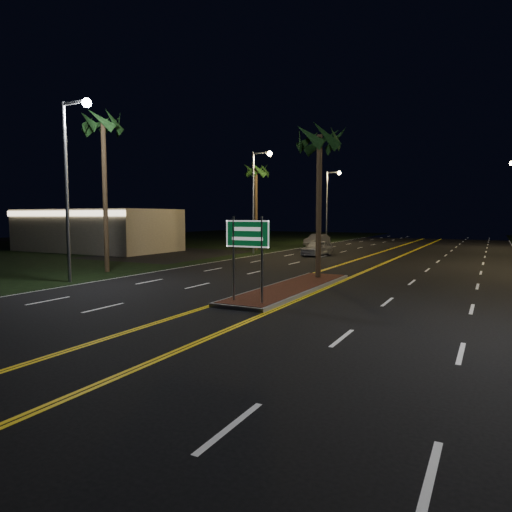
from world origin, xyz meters
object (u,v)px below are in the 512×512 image
Objects in this scene: streetlight_left_mid at (257,190)px; palm_median at (320,139)px; highway_sign at (247,242)px; car_far at (317,239)px; streetlight_left_far at (330,198)px; streetlight_left_near at (71,170)px; commercial_building at (97,230)px; palm_left_far at (256,171)px; car_near at (317,247)px; median_island at (292,288)px; palm_left_near at (103,125)px.

streetlight_left_mid reaches higher than palm_median.
streetlight_left_mid is (-10.61, 21.20, 3.25)m from highway_sign.
streetlight_left_far is at bearing 104.43° from car_far.
commercial_building is at bearing 133.90° from streetlight_left_near.
streetlight_left_near is at bearing 173.53° from highway_sign.
streetlight_left_near is at bearing -46.10° from commercial_building.
palm_left_far is (-12.80, 17.50, 0.47)m from palm_median.
car_near is (20.75, 4.72, -1.25)m from commercial_building.
palm_median is at bearing -51.83° from streetlight_left_mid.
streetlight_left_mid is at bearing -89.06° from car_far.
highway_sign is 0.36× the size of streetlight_left_mid.
palm_left_far is at bearing 121.36° from median_island.
median_island is at bearing -74.00° from streetlight_left_far.
median_island is at bearing -66.07° from car_far.
highway_sign is 22.60m from car_near.
palm_median is at bearing -53.82° from palm_left_far.
palm_left_near is 19.86m from car_near.
commercial_building reaches higher than median_island.
median_island is 1.14× the size of streetlight_left_near.
palm_left_near is at bearing -89.14° from palm_left_far.
streetlight_left_near is 20.00m from streetlight_left_mid.
highway_sign is at bearing -70.68° from car_near.
streetlight_left_far is 1.02× the size of palm_left_far.
palm_left_near reaches higher than palm_median.
car_near is (-5.25, 21.92, -1.65)m from highway_sign.
highway_sign is 11.17m from streetlight_left_near.
streetlight_left_far reaches higher than median_island.
palm_median is (0.00, 3.50, 7.19)m from median_island.
median_island is 1.14× the size of streetlight_left_far.
commercial_building is 28.75m from streetlight_left_far.
median_island is 1.23× the size of palm_median.
median_island is 2.25× the size of car_near.
car_far reaches higher than car_near.
streetlight_left_near and streetlight_left_mid have the same top height.
streetlight_left_mid is at bearing 83.27° from palm_left_near.
streetlight_left_far is at bearing 87.00° from palm_left_near.
highway_sign is at bearing -6.47° from streetlight_left_near.
commercial_building is (-26.00, 12.99, 1.92)m from median_island.
palm_left_near reaches higher than streetlight_left_mid.
streetlight_left_far is 1.98× the size of car_near.
commercial_building is at bearing 146.52° from highway_sign.
median_island is at bearing -58.02° from streetlight_left_mid.
streetlight_left_mid is 7.30m from car_near.
palm_median reaches higher than commercial_building.
car_far is (3.30, 8.44, -6.95)m from palm_left_far.
palm_left_near is (-12.50, -2.50, 1.40)m from palm_median.
streetlight_left_far is 1.90× the size of car_far.
highway_sign is at bearing -63.41° from streetlight_left_mid.
palm_median reaches higher than car_far.
palm_median is (10.61, 6.50, 1.62)m from streetlight_left_near.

